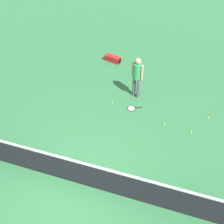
{
  "coord_description": "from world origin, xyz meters",
  "views": [
    {
      "loc": [
        -2.46,
        4.28,
        6.63
      ],
      "look_at": [
        -0.23,
        -2.3,
        0.9
      ],
      "focal_mm": 44.63,
      "sensor_mm": 36.0,
      "label": 1
    }
  ],
  "objects_px": {
    "tennis_racket_near_player": "(132,108)",
    "tennis_ball_midcourt": "(112,102)",
    "tennis_ball_near_player": "(191,132)",
    "tennis_ball_baseline": "(164,124)",
    "player_near_side": "(137,75)",
    "tennis_ball_by_net": "(208,118)",
    "equipment_bag": "(113,59)"
  },
  "relations": [
    {
      "from": "tennis_racket_near_player",
      "to": "tennis_ball_midcourt",
      "type": "relative_size",
      "value": 8.94
    },
    {
      "from": "tennis_ball_midcourt",
      "to": "tennis_racket_near_player",
      "type": "bearing_deg",
      "value": 174.04
    },
    {
      "from": "tennis_ball_near_player",
      "to": "tennis_ball_midcourt",
      "type": "xyz_separation_m",
      "value": [
        3.1,
        -0.7,
        0.0
      ]
    },
    {
      "from": "tennis_ball_baseline",
      "to": "tennis_ball_near_player",
      "type": "bearing_deg",
      "value": 174.58
    },
    {
      "from": "tennis_ball_midcourt",
      "to": "tennis_ball_baseline",
      "type": "xyz_separation_m",
      "value": [
        -2.16,
        0.61,
        0.0
      ]
    },
    {
      "from": "player_near_side",
      "to": "tennis_ball_baseline",
      "type": "xyz_separation_m",
      "value": [
        -1.4,
        1.36,
        -0.98
      ]
    },
    {
      "from": "tennis_ball_near_player",
      "to": "tennis_ball_midcourt",
      "type": "distance_m",
      "value": 3.18
    },
    {
      "from": "tennis_racket_near_player",
      "to": "tennis_ball_baseline",
      "type": "height_order",
      "value": "tennis_ball_baseline"
    },
    {
      "from": "player_near_side",
      "to": "tennis_ball_baseline",
      "type": "distance_m",
      "value": 2.19
    },
    {
      "from": "tennis_racket_near_player",
      "to": "tennis_ball_near_player",
      "type": "bearing_deg",
      "value": 164.87
    },
    {
      "from": "tennis_ball_by_net",
      "to": "tennis_ball_baseline",
      "type": "bearing_deg",
      "value": 31.13
    },
    {
      "from": "tennis_ball_by_net",
      "to": "player_near_side",
      "type": "bearing_deg",
      "value": -9.77
    },
    {
      "from": "tennis_ball_midcourt",
      "to": "equipment_bag",
      "type": "xyz_separation_m",
      "value": [
        0.99,
        -3.12,
        0.11
      ]
    },
    {
      "from": "tennis_racket_near_player",
      "to": "tennis_ball_baseline",
      "type": "distance_m",
      "value": 1.43
    },
    {
      "from": "tennis_ball_by_net",
      "to": "tennis_ball_baseline",
      "type": "height_order",
      "value": "same"
    },
    {
      "from": "player_near_side",
      "to": "tennis_ball_midcourt",
      "type": "xyz_separation_m",
      "value": [
        0.76,
        0.75,
        -0.98
      ]
    },
    {
      "from": "tennis_racket_near_player",
      "to": "tennis_ball_midcourt",
      "type": "bearing_deg",
      "value": -5.96
    },
    {
      "from": "equipment_bag",
      "to": "player_near_side",
      "type": "bearing_deg",
      "value": 126.33
    },
    {
      "from": "tennis_ball_near_player",
      "to": "equipment_bag",
      "type": "bearing_deg",
      "value": -43.06
    },
    {
      "from": "tennis_racket_near_player",
      "to": "player_near_side",
      "type": "bearing_deg",
      "value": -84.91
    },
    {
      "from": "tennis_ball_baseline",
      "to": "equipment_bag",
      "type": "relative_size",
      "value": 0.08
    },
    {
      "from": "tennis_ball_midcourt",
      "to": "tennis_ball_near_player",
      "type": "bearing_deg",
      "value": 167.27
    },
    {
      "from": "player_near_side",
      "to": "tennis_ball_midcourt",
      "type": "bearing_deg",
      "value": 44.83
    },
    {
      "from": "player_near_side",
      "to": "tennis_ball_near_player",
      "type": "distance_m",
      "value": 2.93
    },
    {
      "from": "player_near_side",
      "to": "tennis_ball_baseline",
      "type": "relative_size",
      "value": 25.76
    },
    {
      "from": "tennis_ball_midcourt",
      "to": "tennis_ball_baseline",
      "type": "distance_m",
      "value": 2.24
    },
    {
      "from": "tennis_ball_by_net",
      "to": "equipment_bag",
      "type": "height_order",
      "value": "equipment_bag"
    },
    {
      "from": "tennis_racket_near_player",
      "to": "equipment_bag",
      "type": "relative_size",
      "value": 0.7
    },
    {
      "from": "player_near_side",
      "to": "tennis_racket_near_player",
      "type": "height_order",
      "value": "player_near_side"
    },
    {
      "from": "tennis_ball_near_player",
      "to": "tennis_ball_by_net",
      "type": "height_order",
      "value": "same"
    },
    {
      "from": "tennis_ball_near_player",
      "to": "equipment_bag",
      "type": "relative_size",
      "value": 0.08
    },
    {
      "from": "tennis_ball_near_player",
      "to": "tennis_ball_by_net",
      "type": "distance_m",
      "value": 1.08
    }
  ]
}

